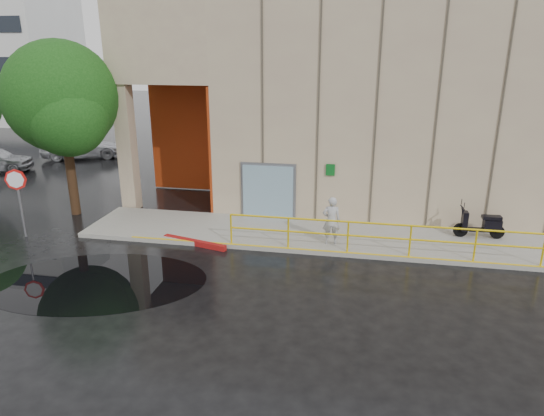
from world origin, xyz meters
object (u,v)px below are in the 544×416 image
(scooter, at_px, (481,217))
(car_c, at_px, (82,147))
(person, at_px, (331,220))
(stop_sign, at_px, (17,188))
(tree_near, at_px, (63,102))
(red_curb, at_px, (195,243))

(scooter, relative_size, car_c, 0.36)
(scooter, bearing_deg, person, -165.57)
(stop_sign, xyz_separation_m, tree_near, (0.50, 2.46, 2.61))
(person, xyz_separation_m, car_c, (-15.56, 11.03, -0.27))
(stop_sign, xyz_separation_m, car_c, (-4.97, 12.03, -1.11))
(stop_sign, bearing_deg, scooter, 16.34)
(stop_sign, xyz_separation_m, red_curb, (6.09, 0.38, -1.70))
(red_curb, bearing_deg, tree_near, 159.57)
(scooter, height_order, car_c, scooter)
(person, relative_size, red_curb, 0.67)
(stop_sign, bearing_deg, red_curb, 10.92)
(scooter, xyz_separation_m, tree_near, (-15.02, 0.01, 3.51))
(stop_sign, height_order, car_c, stop_sign)
(person, xyz_separation_m, scooter, (4.93, 1.45, -0.07))
(person, distance_m, stop_sign, 10.67)
(stop_sign, bearing_deg, tree_near, 85.85)
(person, bearing_deg, stop_sign, -3.44)
(red_curb, height_order, car_c, car_c)
(red_curb, bearing_deg, car_c, 133.50)
(person, height_order, scooter, person)
(scooter, xyz_separation_m, red_curb, (-9.44, -2.07, -0.80))
(car_c, relative_size, tree_near, 0.71)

